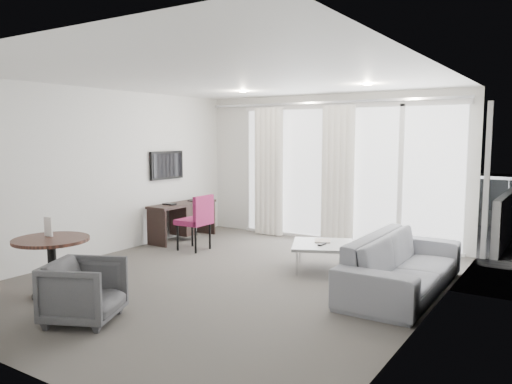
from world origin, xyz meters
The scene contains 27 objects.
floor centered at (0.00, 0.00, 0.00)m, with size 5.00×6.00×0.00m, color #514D47.
ceiling centered at (0.00, 0.00, 2.60)m, with size 5.00×6.00×0.00m, color white.
wall_left centered at (-2.50, 0.00, 1.30)m, with size 0.00×6.00×2.60m, color silver.
wall_right centered at (2.50, 0.00, 1.30)m, with size 0.00×6.00×2.60m, color silver.
wall_front centered at (0.00, -3.00, 1.30)m, with size 5.00×0.00×2.60m, color silver.
window_panel centered at (0.30, 2.98, 1.20)m, with size 4.00×0.02×2.38m, color white, non-canonical shape.
window_frame centered at (0.30, 2.97, 1.20)m, with size 4.10×0.06×2.44m, color white, non-canonical shape.
curtain_left centered at (-1.15, 2.82, 1.20)m, with size 0.60×0.20×2.38m, color silver, non-canonical shape.
curtain_right centered at (0.25, 2.82, 1.20)m, with size 0.60×0.20×2.38m, color silver, non-canonical shape.
curtain_track centered at (0.00, 2.82, 2.45)m, with size 4.80×0.04×0.04m, color #B2B2B7, non-canonical shape.
downlight_a centered at (-0.90, 1.60, 2.59)m, with size 0.12×0.12×0.02m, color #FFE0B2.
downlight_b centered at (1.20, 1.60, 2.59)m, with size 0.12×0.12×0.02m, color #FFE0B2.
desk centered at (-2.22, 1.59, 0.33)m, with size 0.44×1.42×0.67m, color black, non-canonical shape.
tv centered at (-2.46, 1.45, 1.35)m, with size 0.05×0.80×0.50m, color black, non-canonical shape.
desk_chair centered at (-1.52, 1.06, 0.46)m, with size 0.50×0.47×0.92m, color maroon, non-canonical shape.
round_table centered at (-1.37, -1.68, 0.35)m, with size 0.86×0.86×0.69m, color #371D16, non-canonical shape.
menu_card centered at (-1.50, -1.62, 0.72)m, with size 0.13×0.02×0.23m, color white, non-canonical shape.
tub_armchair centered at (-0.38, -2.01, 0.32)m, with size 0.68×0.70×0.63m, color #414144.
coffee_table centered at (0.81, 1.09, 0.19)m, with size 0.84×0.84×0.38m, color gray, non-canonical shape.
remote centered at (0.83, 0.99, 0.36)m, with size 0.05×0.16×0.02m, color black, non-canonical shape.
magazine centered at (0.73, 1.23, 0.36)m, with size 0.21×0.27×0.02m, color gray, non-canonical shape.
sofa centered at (2.03, 0.74, 0.34)m, with size 2.31×0.90×0.68m, color gray.
terrace_slab centered at (0.30, 4.50, -0.06)m, with size 5.60×3.00×0.12m, color #4D4D50.
rattan_chair_a centered at (0.53, 4.59, 0.45)m, with size 0.61×0.61×0.89m, color brown, non-canonical shape.
rattan_chair_b centered at (1.45, 4.60, 0.36)m, with size 0.50×0.50×0.73m, color brown, non-canonical shape.
rattan_table centered at (1.81, 3.75, 0.25)m, with size 0.50×0.50×0.50m, color brown, non-canonical shape.
balustrade centered at (0.30, 5.95, 0.50)m, with size 5.50×0.06×1.05m, color #B2B2B7, non-canonical shape.
Camera 1 is at (3.73, -5.17, 1.89)m, focal length 35.00 mm.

